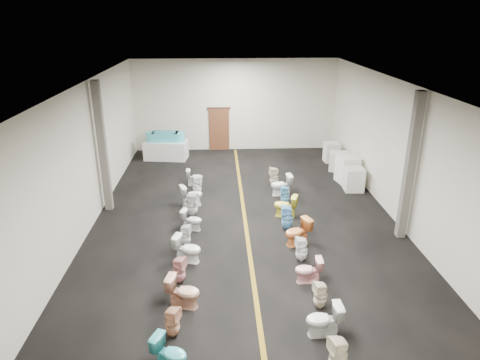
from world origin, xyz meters
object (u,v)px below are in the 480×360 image
at_px(toilet_left_0, 170,353).
at_px(toilet_left_6, 192,220).
at_px(toilet_left_4, 188,249).
at_px(toilet_right_7, 285,206).
at_px(appliance_crate_d, 331,152).
at_px(toilet_left_7, 192,205).
at_px(toilet_left_10, 195,177).
at_px(appliance_crate_c, 338,161).
at_px(toilet_right_5, 298,232).
at_px(toilet_left_9, 197,185).
at_px(toilet_right_2, 320,295).
at_px(toilet_right_0, 338,355).
at_px(appliance_crate_a, 354,179).
at_px(toilet_left_1, 172,322).
at_px(toilet_left_2, 183,292).
at_px(toilet_left_3, 179,270).
at_px(toilet_right_4, 302,249).
at_px(toilet_left_5, 185,235).
at_px(toilet_right_8, 285,195).
at_px(toilet_right_6, 287,218).
at_px(toilet_right_1, 324,320).
at_px(display_table, 166,150).
at_px(toilet_right_10, 274,177).
at_px(bathtub, 165,137).
at_px(toilet_left_8, 191,195).
at_px(toilet_right_9, 281,185).

height_order(toilet_left_0, toilet_left_6, toilet_left_0).
bearing_deg(toilet_left_4, toilet_right_7, -33.24).
relative_size(appliance_crate_d, toilet_left_7, 1.07).
bearing_deg(toilet_left_10, appliance_crate_c, -77.71).
bearing_deg(toilet_right_5, toilet_left_9, -164.78).
bearing_deg(toilet_left_4, toilet_right_2, -108.14).
height_order(toilet_left_9, toilet_right_0, toilet_right_0).
distance_m(appliance_crate_a, toilet_left_4, 7.85).
bearing_deg(toilet_left_1, toilet_left_7, 22.64).
distance_m(toilet_left_2, toilet_left_10, 7.73).
xyz_separation_m(toilet_left_3, toilet_left_9, (0.21, 5.76, 0.01)).
bearing_deg(toilet_right_4, toilet_right_5, 168.69).
height_order(toilet_left_5, toilet_right_8, toilet_right_8).
xyz_separation_m(toilet_left_2, toilet_left_5, (-0.15, 2.85, -0.05)).
relative_size(appliance_crate_c, toilet_right_0, 1.04).
xyz_separation_m(toilet_left_3, toilet_right_6, (3.21, 2.77, 0.04)).
bearing_deg(toilet_right_8, toilet_left_6, -58.81).
height_order(toilet_right_1, toilet_right_4, toilet_right_1).
distance_m(toilet_left_3, toilet_right_7, 4.95).
distance_m(display_table, toilet_right_7, 8.07).
distance_m(appliance_crate_a, toilet_right_7, 3.74).
xyz_separation_m(toilet_right_0, toilet_right_10, (-0.01, 9.57, 0.01)).
bearing_deg(toilet_right_2, toilet_left_2, -105.81).
height_order(appliance_crate_d, toilet_right_1, appliance_crate_d).
distance_m(toilet_left_5, toilet_left_10, 4.87).
relative_size(appliance_crate_c, appliance_crate_d, 0.90).
xyz_separation_m(bathtub, toilet_left_8, (1.49, -5.49, -0.66)).
bearing_deg(toilet_left_0, toilet_right_10, 5.80).
bearing_deg(toilet_left_3, toilet_left_7, 19.87).
xyz_separation_m(toilet_left_2, toilet_left_9, (0.02, 6.73, -0.02)).
height_order(bathtub, toilet_left_10, bathtub).
height_order(appliance_crate_d, toilet_right_4, appliance_crate_d).
bearing_deg(toilet_left_8, display_table, -6.06).
distance_m(toilet_right_4, toilet_right_9, 4.70).
bearing_deg(toilet_right_4, appliance_crate_d, 152.59).
xyz_separation_m(toilet_right_8, toilet_right_9, (-0.02, 0.88, 0.06)).
height_order(toilet_right_0, toilet_right_4, toilet_right_0).
bearing_deg(toilet_left_10, toilet_right_5, -147.50).
distance_m(toilet_right_0, toilet_right_9, 8.67).
xyz_separation_m(toilet_left_4, toilet_left_5, (-0.12, 0.87, -0.05)).
xyz_separation_m(toilet_left_1, toilet_left_6, (0.15, 4.86, -0.02)).
bearing_deg(toilet_right_4, toilet_left_5, -115.39).
xyz_separation_m(toilet_right_2, toilet_right_10, (-0.11, 7.66, 0.05)).
height_order(appliance_crate_c, toilet_left_10, appliance_crate_c).
bearing_deg(appliance_crate_d, toilet_left_4, -126.21).
xyz_separation_m(appliance_crate_a, toilet_left_0, (-6.24, -8.77, -0.09)).
relative_size(toilet_left_4, toilet_right_9, 0.96).
height_order(display_table, toilet_left_9, display_table).
relative_size(appliance_crate_c, toilet_right_2, 1.18).
relative_size(appliance_crate_c, toilet_left_5, 1.19).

